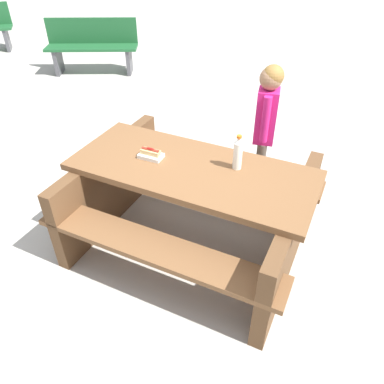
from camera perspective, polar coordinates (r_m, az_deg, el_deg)
ground_plane at (r=3.21m, az=-0.00°, el=-7.52°), size 30.00×30.00×0.00m
picnic_table at (r=2.91m, az=-0.00°, el=-1.26°), size 1.92×1.55×0.75m
soda_bottle at (r=2.68m, az=6.98°, el=5.85°), size 0.07×0.07×0.26m
hotdog_tray at (r=2.85m, az=-6.27°, el=5.75°), size 0.19×0.13×0.08m
child_in_coat at (r=3.40m, az=11.23°, el=11.15°), size 0.23×0.30×1.26m
park_bench_near at (r=6.94m, az=-14.90°, el=20.78°), size 1.49×1.12×0.85m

